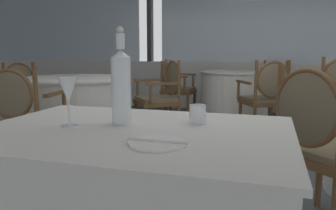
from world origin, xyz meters
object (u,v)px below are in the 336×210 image
Objects in this scene: wine_glass at (68,91)px; dining_chair_2_1 at (320,137)px; water_tumbler at (198,114)px; dining_chair_3_2 at (22,113)px; side_plate at (157,143)px; dining_chair_3_0 at (163,92)px; dining_chair_0_1 at (174,85)px; dining_chair_3_1 at (25,92)px; dining_chair_0_2 at (267,93)px; dining_chair_0_0 at (271,83)px; water_bottle at (121,84)px.

wine_glass is 0.20× the size of dining_chair_2_1.
dining_chair_3_2 reaches higher than water_tumbler.
water_tumbler is at bearing 81.01° from side_plate.
dining_chair_2_1 is (0.60, 1.06, -0.20)m from side_plate.
side_plate is 1.24m from dining_chair_2_1.
water_tumbler is 0.08× the size of dining_chair_3_0.
dining_chair_0_1 is (-1.09, 4.03, -0.23)m from side_plate.
dining_chair_3_1 is (-1.60, -1.35, -0.01)m from dining_chair_0_1.
dining_chair_3_1 is at bearing 71.19° from dining_chair_0_2.
dining_chair_3_1 is at bearing 135.13° from side_plate.
dining_chair_0_0 reaches higher than side_plate.
dining_chair_0_2 is at bearing 85.27° from water_tumbler.
dining_chair_3_0 is (-1.24, -1.85, 0.02)m from dining_chair_0_0.
dining_chair_2_1 is (1.00, 0.91, -0.33)m from wine_glass.
dining_chair_3_0 is at bearing 100.38° from wine_glass.
side_plate is 0.47× the size of water_bottle.
dining_chair_3_0 is (-0.91, 2.95, -0.21)m from side_plate.
dining_chair_0_2 is at bearing -52.83° from dining_chair_3_2.
dining_chair_3_2 is at bearing 3.21° from dining_chair_0_0.
dining_chair_0_2 is 1.22m from dining_chair_3_0.
side_plate is at bearing -137.60° from dining_chair_3_2.
wine_glass is (-0.40, 0.15, 0.13)m from side_plate.
side_plate is at bearing -73.34° from dining_chair_0_1.
dining_chair_0_2 is 3.02m from dining_chair_3_1.
dining_chair_3_1 is at bearing -138.23° from dining_chair_0_1.
side_plate is 0.20× the size of dining_chair_0_1.
dining_chair_0_1 is 0.93× the size of dining_chair_2_1.
water_bottle is 0.39× the size of dining_chair_2_1.
dining_chair_0_2 is (0.69, 3.03, -0.34)m from wine_glass.
side_plate is 0.35m from water_tumbler.
water_tumbler is at bearing -71.25° from dining_chair_0_1.
dining_chair_3_2 is at bearing 142.79° from water_bottle.
water_tumbler is 0.08× the size of dining_chair_0_0.
water_bottle is at bearing 34.16° from wine_glass.
dining_chair_0_0 is 3.75m from dining_chair_2_1.
wine_glass reaches higher than dining_chair_3_2.
dining_chair_3_2 reaches higher than dining_chair_0_1.
dining_chair_0_1 reaches higher than side_plate.
water_tumbler is 0.08× the size of dining_chair_0_2.
wine_glass reaches higher than side_plate.
dining_chair_0_2 reaches higher than dining_chair_0_0.
wine_glass is 2.58× the size of water_tumbler.
side_plate is at bearing -48.01° from water_bottle.
wine_glass is at bearing -26.36° from dining_chair_3_1.
water_tumbler is 0.08× the size of dining_chair_0_1.
dining_chair_3_0 is at bearing 107.19° from side_plate.
dining_chair_3_1 is (-2.46, 2.42, -0.38)m from water_bottle.
dining_chair_0_1 and dining_chair_3_1 have the same top height.
side_plate is at bearing 68.66° from dining_chair_3_0.
dining_chair_3_1 is (-1.78, -0.27, -0.02)m from dining_chair_3_0.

